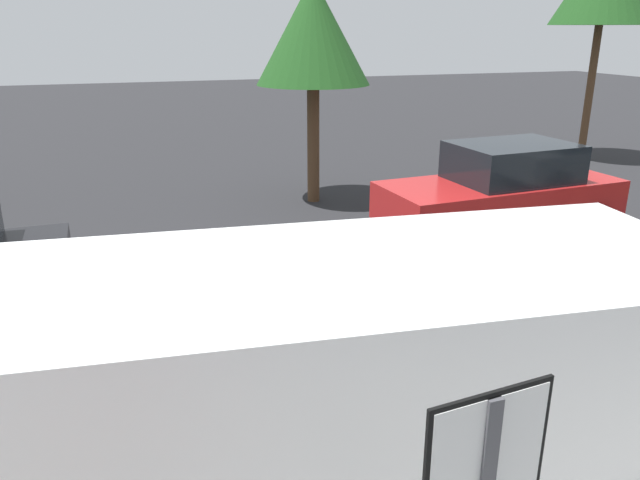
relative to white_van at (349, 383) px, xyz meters
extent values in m
plane|color=#262628|center=(-1.58, 3.20, -1.27)|extent=(80.00, 80.00, 0.00)
cube|color=#E0D14C|center=(1.42, 3.20, -1.26)|extent=(28.00, 0.16, 0.01)
cube|color=white|center=(0.02, 0.00, 0.02)|extent=(5.38, 2.52, 1.82)
cube|color=black|center=(-2.04, 0.21, 0.42)|extent=(0.35, 1.85, 0.80)
cylinder|color=black|center=(-1.63, 1.17, -0.89)|extent=(0.78, 0.34, 0.76)
cylinder|color=black|center=(1.88, 0.81, -0.89)|extent=(0.78, 0.34, 0.76)
cube|color=red|center=(5.29, 5.90, -0.60)|extent=(4.62, 2.08, 0.69)
cube|color=black|center=(5.51, 5.91, 0.09)|extent=(2.26, 1.71, 0.69)
cylinder|color=black|center=(3.81, 4.90, -0.95)|extent=(0.65, 0.26, 0.64)
cylinder|color=black|center=(3.70, 6.70, -0.95)|extent=(0.65, 0.26, 0.64)
cylinder|color=black|center=(6.88, 5.10, -0.95)|extent=(0.65, 0.26, 0.64)
cylinder|color=black|center=(6.76, 6.89, -0.95)|extent=(0.65, 0.26, 0.64)
cylinder|color=black|center=(-2.81, 3.78, -0.95)|extent=(0.64, 0.23, 0.64)
cylinder|color=black|center=(-2.85, 5.67, -0.95)|extent=(0.64, 0.23, 0.64)
cylinder|color=#513823|center=(11.66, 11.09, 0.62)|extent=(0.22, 0.22, 3.78)
cylinder|color=#513823|center=(2.68, 9.19, 0.01)|extent=(0.27, 0.27, 2.56)
cone|color=#1E4C1C|center=(2.68, 9.19, 2.37)|extent=(2.41, 2.41, 2.14)
camera|label=1|loc=(-1.43, -3.62, 2.46)|focal=34.49mm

